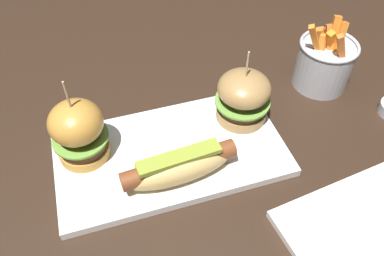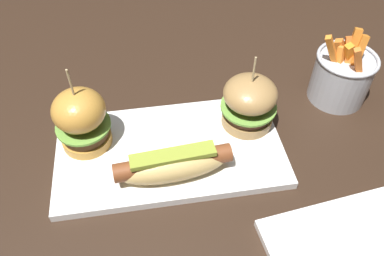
{
  "view_description": "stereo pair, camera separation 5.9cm",
  "coord_description": "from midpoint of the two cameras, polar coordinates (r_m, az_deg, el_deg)",
  "views": [
    {
      "loc": [
        -0.08,
        -0.38,
        0.49
      ],
      "look_at": [
        0.04,
        0.0,
        0.05
      ],
      "focal_mm": 36.18,
      "sensor_mm": 36.0,
      "label": 1
    },
    {
      "loc": [
        -0.03,
        -0.39,
        0.49
      ],
      "look_at": [
        0.04,
        0.0,
        0.05
      ],
      "focal_mm": 36.18,
      "sensor_mm": 36.0,
      "label": 2
    }
  ],
  "objects": [
    {
      "name": "slider_right",
      "position": [
        0.63,
        4.91,
        4.49
      ],
      "size": [
        0.09,
        0.09,
        0.13
      ],
      "color": "#A37B48",
      "rests_on": "platter_main"
    },
    {
      "name": "platter_main",
      "position": [
        0.62,
        -5.9,
        -3.84
      ],
      "size": [
        0.36,
        0.19,
        0.01
      ],
      "primitive_type": "cube",
      "color": "white",
      "rests_on": "ground"
    },
    {
      "name": "ground_plane",
      "position": [
        0.62,
        -5.85,
        -4.24
      ],
      "size": [
        3.0,
        3.0,
        0.0
      ],
      "primitive_type": "plane",
      "color": "black"
    },
    {
      "name": "hot_dog",
      "position": [
        0.56,
        -5.39,
        -5.89
      ],
      "size": [
        0.17,
        0.06,
        0.05
      ],
      "color": "tan",
      "rests_on": "platter_main"
    },
    {
      "name": "slider_left",
      "position": [
        0.6,
        -19.11,
        -0.59
      ],
      "size": [
        0.08,
        0.08,
        0.15
      ],
      "color": "#C48A37",
      "rests_on": "platter_main"
    },
    {
      "name": "side_plate",
      "position": [
        0.57,
        23.62,
        -16.44
      ],
      "size": [
        0.24,
        0.24,
        0.01
      ],
      "primitive_type": "cube",
      "rotation": [
        0.0,
        0.0,
        0.12
      ],
      "color": "white",
      "rests_on": "ground"
    },
    {
      "name": "fries_bucket",
      "position": [
        0.74,
        16.81,
        9.12
      ],
      "size": [
        0.11,
        0.1,
        0.14
      ],
      "color": "#B7BABF",
      "rests_on": "ground"
    }
  ]
}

